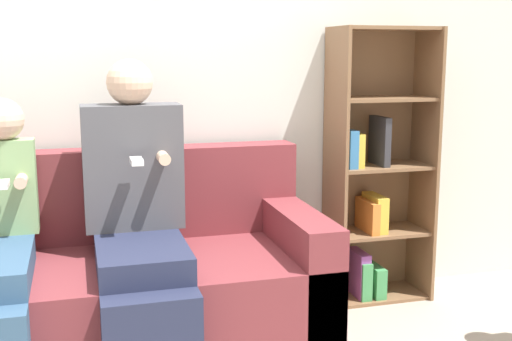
# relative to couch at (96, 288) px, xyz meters

# --- Properties ---
(back_wall) EXTENTS (10.00, 0.06, 2.55)m
(back_wall) POSITION_rel_couch_xyz_m (0.17, 0.46, 0.98)
(back_wall) COLOR silver
(back_wall) RESTS_ON ground_plane
(couch) EXTENTS (2.02, 0.85, 0.88)m
(couch) POSITION_rel_couch_xyz_m (0.00, 0.00, 0.00)
(couch) COLOR maroon
(couch) RESTS_ON ground_plane
(adult_seated) EXTENTS (0.44, 0.78, 1.30)m
(adult_seated) POSITION_rel_couch_xyz_m (0.19, -0.10, 0.37)
(adult_seated) COLOR #232842
(adult_seated) RESTS_ON ground_plane
(child_seated) EXTENTS (0.25, 0.81, 1.14)m
(child_seated) POSITION_rel_couch_xyz_m (-0.36, -0.14, 0.28)
(child_seated) COLOR #335170
(child_seated) RESTS_ON ground_plane
(bookshelf) EXTENTS (0.54, 0.31, 1.46)m
(bookshelf) POSITION_rel_couch_xyz_m (1.48, 0.30, 0.35)
(bookshelf) COLOR brown
(bookshelf) RESTS_ON ground_plane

